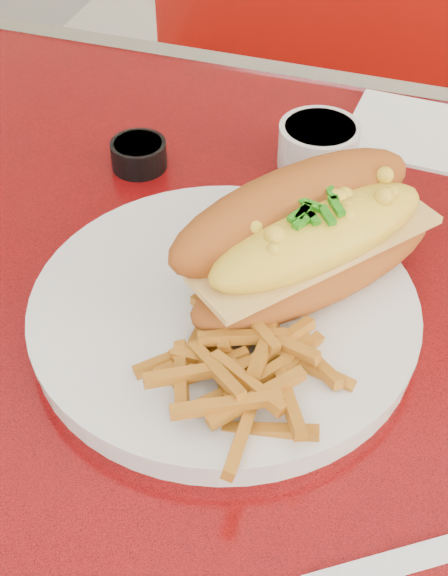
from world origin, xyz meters
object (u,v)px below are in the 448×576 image
(gravy_ramekin, at_px, (319,145))
(sauce_cup_left, at_px, (139,153))
(booth_bench_far, at_px, (427,217))
(diner_table, at_px, (365,463))
(mac_hoagie, at_px, (309,237))
(fork, at_px, (324,301))
(dinner_plate, at_px, (224,313))

(gravy_ramekin, relative_size, sauce_cup_left, 1.66)
(booth_bench_far, distance_m, sauce_cup_left, 0.86)
(diner_table, height_order, booth_bench_far, booth_bench_far)
(mac_hoagie, xyz_separation_m, fork, (0.02, -0.02, -0.04))
(diner_table, height_order, gravy_ramekin, gravy_ramekin)
(diner_table, distance_m, fork, 0.19)
(mac_hoagie, height_order, sauce_cup_left, mac_hoagie)
(booth_bench_far, height_order, fork, booth_bench_far)
(gravy_ramekin, bearing_deg, diner_table, -63.13)
(mac_hoagie, relative_size, fork, 1.87)
(mac_hoagie, bearing_deg, booth_bench_far, 32.32)
(mac_hoagie, bearing_deg, sauce_cup_left, 95.21)
(dinner_plate, bearing_deg, sauce_cup_left, 129.47)
(booth_bench_far, xyz_separation_m, gravy_ramekin, (-0.11, -0.59, 0.51))
(fork, relative_size, sauce_cup_left, 2.31)
(booth_bench_far, bearing_deg, dinner_plate, -99.00)
(diner_table, distance_m, mac_hoagie, 0.24)
(sauce_cup_left, bearing_deg, mac_hoagie, -32.86)
(fork, bearing_deg, dinner_plate, 108.71)
(sauce_cup_left, bearing_deg, dinner_plate, -50.53)
(fork, xyz_separation_m, gravy_ramekin, (-0.06, 0.21, 0.00))
(dinner_plate, height_order, gravy_ramekin, gravy_ramekin)
(gravy_ramekin, xyz_separation_m, sauce_cup_left, (-0.17, -0.06, -0.01))
(dinner_plate, bearing_deg, fork, 21.83)
(dinner_plate, distance_m, gravy_ramekin, 0.24)
(booth_bench_far, bearing_deg, gravy_ramekin, -100.85)
(booth_bench_far, xyz_separation_m, dinner_plate, (-0.13, -0.83, 0.50))
(diner_table, distance_m, booth_bench_far, 0.87)
(booth_bench_far, distance_m, fork, 0.95)
(mac_hoagie, relative_size, gravy_ramekin, 2.60)
(dinner_plate, bearing_deg, gravy_ramekin, 85.59)
(mac_hoagie, xyz_separation_m, sauce_cup_left, (-0.20, 0.13, -0.05))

